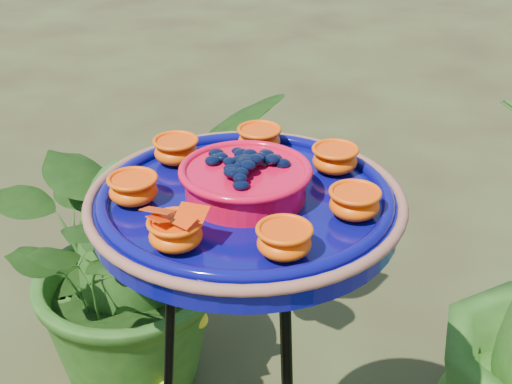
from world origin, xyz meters
TOP-DOWN VIEW (x-y plane):
  - feeder_dish at (-0.10, 0.05)m, footprint 0.62×0.62m
  - shrub_back_left at (-0.52, 0.69)m, footprint 0.98×1.02m

SIDE VIEW (x-z plane):
  - shrub_back_left at x=-0.52m, z-range 0.00..0.87m
  - feeder_dish at x=-0.10m, z-range 0.92..1.03m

